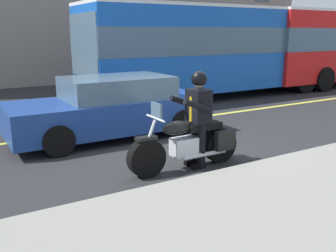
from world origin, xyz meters
The scene contains 6 objects.
ground_plane centered at (0.00, 0.00, 0.00)m, with size 80.00×80.00×0.00m, color #28282B.
lane_center_stripe centered at (0.00, -2.00, 0.01)m, with size 60.00×0.16×0.01m, color #E5DB4C.
motorcycle_main centered at (0.57, 1.34, 0.45)m, with size 2.21×0.60×1.26m.
rider_main centered at (0.38, 1.34, 1.04)m, with size 0.62×0.54×1.74m.
bus_far centered at (-5.12, -4.73, 1.87)m, with size 11.05×2.70×3.30m.
car_silver centered at (0.89, -1.38, 0.69)m, with size 4.60×1.92×1.40m.
Camera 1 is at (4.23, 6.73, 2.40)m, focal length 40.64 mm.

